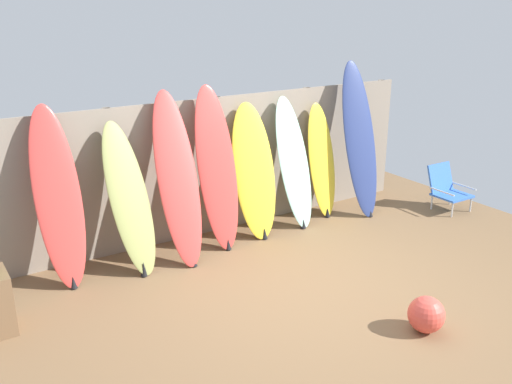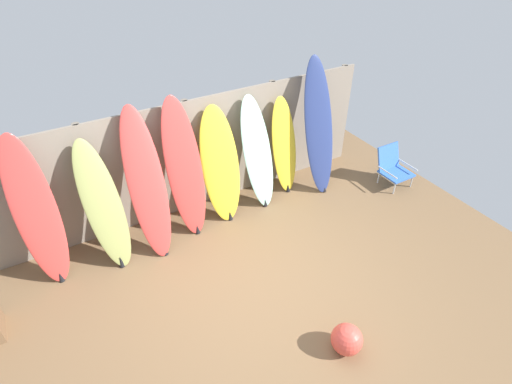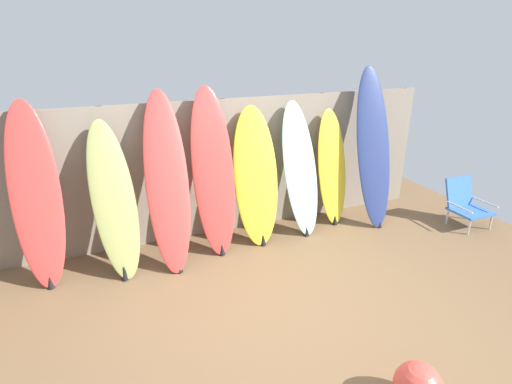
{
  "view_description": "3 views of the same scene",
  "coord_description": "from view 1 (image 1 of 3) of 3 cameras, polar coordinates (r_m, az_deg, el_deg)",
  "views": [
    {
      "loc": [
        -3.48,
        -4.34,
        2.99
      ],
      "look_at": [
        -0.23,
        0.75,
        0.93
      ],
      "focal_mm": 40.0,
      "sensor_mm": 36.0,
      "label": 1
    },
    {
      "loc": [
        -1.75,
        -2.96,
        4.04
      ],
      "look_at": [
        0.35,
        0.65,
        0.97
      ],
      "focal_mm": 28.0,
      "sensor_mm": 36.0,
      "label": 2
    },
    {
      "loc": [
        -1.52,
        -2.81,
        2.53
      ],
      "look_at": [
        0.04,
        0.98,
        0.92
      ],
      "focal_mm": 28.0,
      "sensor_mm": 36.0,
      "label": 3
    }
  ],
  "objects": [
    {
      "name": "surfboard_red_2",
      "position": [
        6.72,
        -7.86,
        1.3
      ],
      "size": [
        0.56,
        0.89,
        1.99
      ],
      "color": "#D13D38",
      "rests_on": "ground"
    },
    {
      "name": "ground",
      "position": [
        6.32,
        5.49,
        -9.49
      ],
      "size": [
        7.68,
        7.68,
        0.0
      ],
      "primitive_type": "plane",
      "color": "brown"
    },
    {
      "name": "surfboard_red_3",
      "position": [
        7.03,
        -3.92,
        2.29
      ],
      "size": [
        0.53,
        0.61,
        2.01
      ],
      "color": "#D13D38",
      "rests_on": "ground"
    },
    {
      "name": "surfboard_yellow_6",
      "position": [
        8.14,
        6.6,
        3.06
      ],
      "size": [
        0.48,
        0.43,
        1.61
      ],
      "color": "yellow",
      "rests_on": "ground"
    },
    {
      "name": "surfboard_navy_7",
      "position": [
        8.27,
        10.34,
        5.15
      ],
      "size": [
        0.58,
        0.78,
        2.16
      ],
      "color": "navy",
      "rests_on": "ground"
    },
    {
      "name": "surfboard_red_0",
      "position": [
        6.42,
        -19.18,
        -0.64
      ],
      "size": [
        0.49,
        0.6,
        1.95
      ],
      "color": "#D13D38",
      "rests_on": "ground"
    },
    {
      "name": "beach_chair",
      "position": [
        8.9,
        18.53,
        0.43
      ],
      "size": [
        0.5,
        0.55,
        0.66
      ],
      "rotation": [
        0.0,
        0.0,
        -0.09
      ],
      "color": "silver",
      "rests_on": "ground"
    },
    {
      "name": "surfboard_olive_1",
      "position": [
        6.58,
        -12.55,
        -0.76
      ],
      "size": [
        0.55,
        0.78,
        1.7
      ],
      "color": "olive",
      "rests_on": "ground"
    },
    {
      "name": "fence_back",
      "position": [
        7.53,
        -3.7,
        2.71
      ],
      "size": [
        6.08,
        0.11,
        1.8
      ],
      "color": "gray",
      "rests_on": "ground"
    },
    {
      "name": "surfboard_yellow_4",
      "position": [
        7.37,
        -0.19,
        2.03
      ],
      "size": [
        0.64,
        0.67,
        1.73
      ],
      "color": "yellow",
      "rests_on": "ground"
    },
    {
      "name": "beach_ball",
      "position": [
        5.69,
        16.66,
        -11.66
      ],
      "size": [
        0.35,
        0.35,
        0.35
      ],
      "primitive_type": "sphere",
      "color": "#E54C3F",
      "rests_on": "ground"
    },
    {
      "name": "surfboard_seafoam_5",
      "position": [
        7.73,
        3.82,
        2.85
      ],
      "size": [
        0.55,
        0.63,
        1.76
      ],
      "color": "#9ED6BC",
      "rests_on": "ground"
    }
  ]
}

